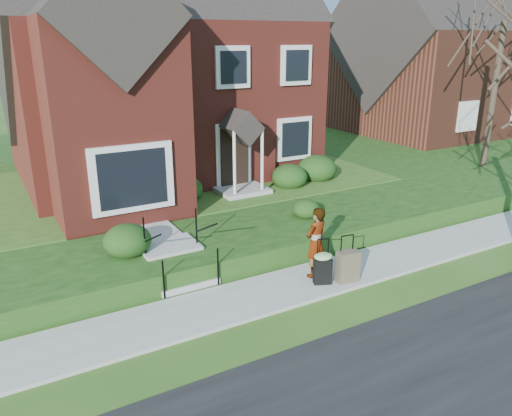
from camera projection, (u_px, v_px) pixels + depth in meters
ground at (305, 284)px, 11.70m from camera, size 120.00×120.00×0.00m
sidewalk at (305, 282)px, 11.69m from camera, size 60.00×1.60×0.08m
terrace at (240, 159)px, 22.44m from camera, size 44.00×20.00×0.60m
walkway at (136, 214)px, 14.45m from camera, size 1.20×6.00×0.06m
main_house at (151, 44)px, 17.81m from camera, size 10.40×10.20×9.40m
neighbour_house at (437, 42)px, 26.53m from camera, size 9.40×8.00×9.20m
front_steps at (176, 259)px, 11.90m from camera, size 1.40×2.02×1.50m
foundation_shrubs at (230, 187)px, 15.68m from camera, size 9.62×4.41×0.99m
woman at (316, 242)px, 11.67m from camera, size 0.71×0.55×1.72m
suitcase_black at (323, 266)px, 11.45m from camera, size 0.56×0.52×1.09m
suitcase_olive at (348, 266)px, 11.56m from camera, size 0.56×0.36×1.13m
tree_gap at (507, 5)px, 18.10m from camera, size 6.00×6.00×8.57m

